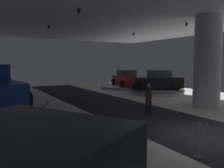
# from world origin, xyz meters

# --- Properties ---
(ground) EXTENTS (24.00, 44.00, 0.06)m
(ground) POSITION_xyz_m (0.00, 0.00, -0.02)
(ground) COLOR silver
(column_right) EXTENTS (1.58, 1.58, 5.50)m
(column_right) POSITION_xyz_m (4.70, 3.96, 2.75)
(column_right) COLOR silver
(column_right) RESTS_ON ground
(display_platform_deep_right) EXTENTS (5.43, 5.43, 0.25)m
(display_platform_deep_right) POSITION_xyz_m (6.29, 15.19, 0.14)
(display_platform_deep_right) COLOR silver
(display_platform_deep_right) RESTS_ON ground
(display_car_deep_right) EXTENTS (2.97, 4.50, 1.71)m
(display_car_deep_right) POSITION_xyz_m (6.29, 15.16, 1.02)
(display_car_deep_right) COLOR maroon
(display_car_deep_right) RESTS_ON display_platform_deep_right
(display_platform_far_right) EXTENTS (4.73, 4.73, 0.36)m
(display_platform_far_right) POSITION_xyz_m (6.29, 10.22, 0.20)
(display_platform_far_right) COLOR #B7B7BC
(display_platform_far_right) RESTS_ON ground
(display_car_far_right) EXTENTS (4.54, 3.67, 1.71)m
(display_car_far_right) POSITION_xyz_m (6.32, 10.21, 1.12)
(display_car_far_right) COLOR black
(display_car_far_right) RESTS_ON display_platform_far_right
(visitor_walking_near) EXTENTS (0.32, 0.32, 1.59)m
(visitor_walking_near) POSITION_xyz_m (0.60, 4.42, 0.91)
(visitor_walking_near) COLOR black
(visitor_walking_near) RESTS_ON ground
(stanchion_a) EXTENTS (0.28, 0.28, 1.01)m
(stanchion_a) POSITION_xyz_m (-2.00, -0.97, 0.37)
(stanchion_a) COLOR #333338
(stanchion_a) RESTS_ON ground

